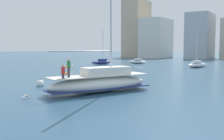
% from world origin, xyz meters
% --- Properties ---
extents(ground_plane, '(400.00, 400.00, 0.00)m').
position_xyz_m(ground_plane, '(0.00, 0.00, 0.00)').
color(ground_plane, '#284C66').
extents(main_sailboat, '(6.09, 9.75, 12.86)m').
position_xyz_m(main_sailboat, '(1.55, -1.35, 0.91)').
color(main_sailboat, white).
rests_on(main_sailboat, ground).
extents(moored_sloop_near, '(3.35, 5.23, 7.89)m').
position_xyz_m(moored_sloop_near, '(-21.12, 30.00, 0.57)').
color(moored_sloop_near, navy).
rests_on(moored_sloop_near, ground).
extents(moored_sloop_far, '(3.14, 5.89, 7.58)m').
position_xyz_m(moored_sloop_far, '(0.49, 32.00, 0.59)').
color(moored_sloop_far, white).
rests_on(moored_sloop_far, ground).
extents(moored_cutter_left, '(5.09, 2.00, 6.93)m').
position_xyz_m(moored_cutter_left, '(-15.05, 36.28, 0.53)').
color(moored_cutter_left, silver).
rests_on(moored_cutter_left, ground).
extents(seagull, '(0.48, 1.08, 0.17)m').
position_xyz_m(seagull, '(-1.18, -7.07, 0.25)').
color(seagull, silver).
rests_on(seagull, ground).
extents(mooring_buoy, '(0.80, 0.80, 1.00)m').
position_xyz_m(mooring_buoy, '(-5.52, -1.98, 0.24)').
color(mooring_buoy, silver).
rests_on(mooring_buoy, ground).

